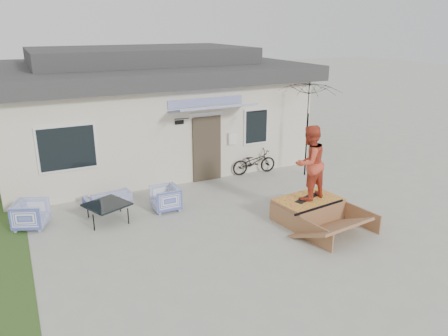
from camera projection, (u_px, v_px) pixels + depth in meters
name	position (u px, v px, depth m)	size (l,w,h in m)	color
ground	(247.00, 245.00, 10.03)	(90.00, 90.00, 0.00)	#9F9F92
house	(143.00, 106.00, 16.22)	(10.80, 8.49, 4.10)	beige
loveseat	(107.00, 194.00, 12.34)	(1.31, 0.38, 0.51)	#3B4AA7
armchair_left	(31.00, 213.00, 10.80)	(0.74, 0.70, 0.76)	#3B4AA7
armchair_right	(165.00, 197.00, 11.85)	(0.71, 0.67, 0.73)	#3B4AA7
coffee_table	(108.00, 212.00, 11.22)	(0.96, 0.96, 0.47)	black
bicycle	(254.00, 159.00, 14.70)	(0.54, 1.56, 1.00)	black
patio_umbrella	(308.00, 124.00, 14.16)	(2.46, 2.35, 2.20)	black
skate_ramp	(308.00, 209.00, 11.32)	(1.63, 2.18, 0.54)	brown
skateboard	(307.00, 198.00, 11.27)	(0.86, 0.21, 0.05)	black
skater	(309.00, 161.00, 10.96)	(0.94, 0.73, 1.92)	#C5442C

